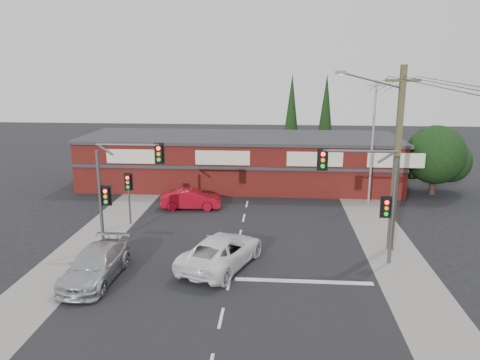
# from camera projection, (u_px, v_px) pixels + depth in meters

# --- Properties ---
(ground) EXTENTS (120.00, 120.00, 0.00)m
(ground) POSITION_uv_depth(u_px,v_px,m) (233.00, 266.00, 23.81)
(ground) COLOR black
(ground) RESTS_ON ground
(road_strip) EXTENTS (14.00, 70.00, 0.01)m
(road_strip) POSITION_uv_depth(u_px,v_px,m) (241.00, 232.00, 28.65)
(road_strip) COLOR black
(road_strip) RESTS_ON ground
(verge_left) EXTENTS (3.00, 70.00, 0.02)m
(verge_left) POSITION_uv_depth(u_px,v_px,m) (106.00, 229.00, 29.30)
(verge_left) COLOR gray
(verge_left) RESTS_ON ground
(verge_right) EXTENTS (3.00, 70.00, 0.02)m
(verge_right) POSITION_uv_depth(u_px,v_px,m) (382.00, 236.00, 28.00)
(verge_right) COLOR gray
(verge_right) RESTS_ON ground
(stop_line) EXTENTS (6.50, 0.35, 0.01)m
(stop_line) POSITION_uv_depth(u_px,v_px,m) (304.00, 281.00, 22.08)
(stop_line) COLOR silver
(stop_line) RESTS_ON ground
(white_suv) EXTENTS (4.49, 6.28, 1.59)m
(white_suv) POSITION_uv_depth(u_px,v_px,m) (222.00, 251.00, 23.65)
(white_suv) COLOR white
(white_suv) RESTS_ON ground
(silver_suv) EXTENTS (2.24, 5.26, 1.51)m
(silver_suv) POSITION_uv_depth(u_px,v_px,m) (96.00, 265.00, 22.12)
(silver_suv) COLOR #ADB0B3
(silver_suv) RESTS_ON ground
(red_sedan) EXTENTS (4.31, 1.75, 1.39)m
(red_sedan) POSITION_uv_depth(u_px,v_px,m) (191.00, 199.00, 33.31)
(red_sedan) COLOR #A2091A
(red_sedan) RESTS_ON ground
(lane_dashes) EXTENTS (0.12, 40.32, 0.01)m
(lane_dashes) POSITION_uv_depth(u_px,v_px,m) (235.00, 255.00, 25.12)
(lane_dashes) COLOR silver
(lane_dashes) RESTS_ON ground
(shop_building) EXTENTS (27.30, 8.40, 4.22)m
(shop_building) POSITION_uv_depth(u_px,v_px,m) (240.00, 160.00, 39.83)
(shop_building) COLOR #45100D
(shop_building) RESTS_ON ground
(tree_cluster) EXTENTS (5.90, 5.10, 5.50)m
(tree_cluster) POSITION_uv_depth(u_px,v_px,m) (436.00, 157.00, 36.96)
(tree_cluster) COLOR #2D2116
(tree_cluster) RESTS_ON ground
(conifer_near) EXTENTS (1.80, 1.80, 9.25)m
(conifer_near) POSITION_uv_depth(u_px,v_px,m) (291.00, 113.00, 45.49)
(conifer_near) COLOR #2D2116
(conifer_near) RESTS_ON ground
(conifer_far) EXTENTS (1.80, 1.80, 9.25)m
(conifer_far) POSITION_uv_depth(u_px,v_px,m) (326.00, 112.00, 47.16)
(conifer_far) COLOR #2D2116
(conifer_far) RESTS_ON ground
(traffic_mast_left) EXTENTS (3.77, 0.27, 5.97)m
(traffic_mast_left) POSITION_uv_depth(u_px,v_px,m) (118.00, 180.00, 25.31)
(traffic_mast_left) COLOR #47494C
(traffic_mast_left) RESTS_ON ground
(traffic_mast_right) EXTENTS (3.96, 0.27, 5.97)m
(traffic_mast_right) POSITION_uv_depth(u_px,v_px,m) (371.00, 189.00, 23.32)
(traffic_mast_right) COLOR #47494C
(traffic_mast_right) RESTS_ON ground
(pedestal_signal) EXTENTS (0.55, 0.27, 3.38)m
(pedestal_signal) POSITION_uv_depth(u_px,v_px,m) (129.00, 188.00, 29.61)
(pedestal_signal) COLOR #47494C
(pedestal_signal) RESTS_ON ground
(utility_pole) EXTENTS (4.38, 0.59, 10.00)m
(utility_pole) POSITION_uv_depth(u_px,v_px,m) (395.00, 154.00, 24.79)
(utility_pole) COLOR brown
(utility_pole) RESTS_ON ground
(steel_pole) EXTENTS (1.20, 0.16, 9.00)m
(steel_pole) POSITION_uv_depth(u_px,v_px,m) (373.00, 141.00, 33.63)
(steel_pole) COLOR gray
(steel_pole) RESTS_ON ground
(power_lines) EXTENTS (2.01, 29.00, 1.22)m
(power_lines) POSITION_uv_depth(u_px,v_px,m) (438.00, 88.00, 18.63)
(power_lines) COLOR black
(power_lines) RESTS_ON ground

